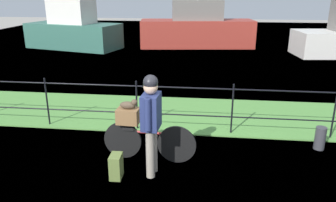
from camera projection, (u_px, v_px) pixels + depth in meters
ground_plane at (173, 191)px, 5.01m from camera, size 60.00×60.00×0.00m
grass_strip at (186, 114)px, 8.05m from camera, size 27.00×2.40×0.03m
harbor_water at (198, 50)px, 16.47m from camera, size 30.00×30.00×0.00m
iron_fence at (184, 104)px, 6.89m from camera, size 18.04×0.04×1.09m
bicycle_main at (148, 141)px, 5.83m from camera, size 1.65×0.19×0.68m
wooden_crate at (128, 116)px, 5.74m from camera, size 0.40×0.30×0.27m
terrier_dog at (129, 105)px, 5.67m from camera, size 0.32×0.16×0.18m
cyclist_person at (151, 117)px, 5.17m from camera, size 0.29×0.54×1.68m
backpack_on_paving at (116, 166)px, 5.32m from camera, size 0.19×0.29×0.40m
mooring_bollard at (320, 138)px, 6.26m from camera, size 0.20×0.20×0.44m
moored_boat_near at (197, 29)px, 17.11m from camera, size 5.92×2.39×3.95m
moored_boat_far at (73, 30)px, 16.76m from camera, size 5.04×3.10×3.99m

